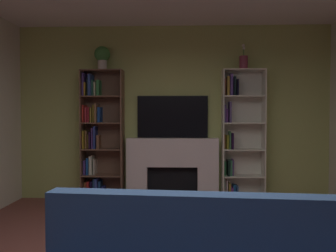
{
  "coord_description": "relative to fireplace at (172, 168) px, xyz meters",
  "views": [
    {
      "loc": [
        0.16,
        -2.66,
        1.42
      ],
      "look_at": [
        0.0,
        1.29,
        1.28
      ],
      "focal_mm": 38.2,
      "sensor_mm": 36.0,
      "label": 1
    }
  ],
  "objects": [
    {
      "name": "wall_back_accent",
      "position": [
        0.0,
        0.14,
        0.89
      ],
      "size": [
        5.21,
        0.06,
        2.86
      ],
      "primitive_type": "cube",
      "color": "#ADBA66",
      "rests_on": "ground_plane"
    },
    {
      "name": "tv",
      "position": [
        0.0,
        0.08,
        0.83
      ],
      "size": [
        1.15,
        0.06,
        0.68
      ],
      "primitive_type": "cube",
      "color": "black",
      "rests_on": "fireplace"
    },
    {
      "name": "bookshelf_left",
      "position": [
        -1.21,
        -0.01,
        0.49
      ],
      "size": [
        0.67,
        0.32,
        2.12
      ],
      "color": "brown",
      "rests_on": "ground_plane"
    },
    {
      "name": "bookshelf_right",
      "position": [
        1.05,
        0.0,
        0.49
      ],
      "size": [
        0.67,
        0.31,
        2.12
      ],
      "color": "silver",
      "rests_on": "ground_plane"
    },
    {
      "name": "fireplace",
      "position": [
        0.0,
        0.0,
        0.0
      ],
      "size": [
        1.58,
        0.51,
        1.03
      ],
      "color": "white",
      "rests_on": "ground_plane"
    },
    {
      "name": "vase_with_flowers",
      "position": [
        1.13,
        -0.04,
        1.7
      ],
      "size": [
        0.13,
        0.13,
        0.41
      ],
      "color": "#90354B",
      "rests_on": "bookshelf_right"
    },
    {
      "name": "potted_plant",
      "position": [
        -1.13,
        -0.04,
        1.81
      ],
      "size": [
        0.25,
        0.25,
        0.38
      ],
      "color": "beige",
      "rests_on": "bookshelf_left"
    }
  ]
}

